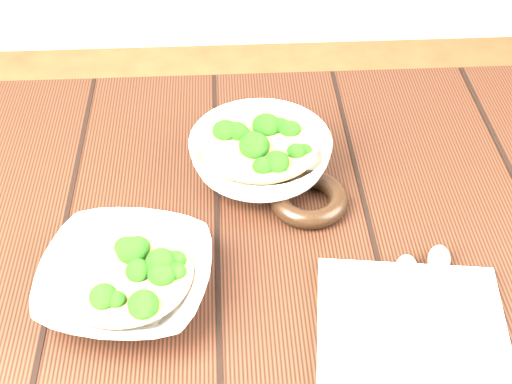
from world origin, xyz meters
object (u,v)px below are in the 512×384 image
object	(u,v)px
soup_bowl_back	(260,155)
table	(235,307)
trivet	(309,199)
napkin	(411,323)
soup_bowl_front	(126,279)

from	to	relation	value
soup_bowl_back	table	bearing A→B (deg)	-106.66
soup_bowl_back	trivet	size ratio (longest dim) A/B	2.27
trivet	napkin	bearing A→B (deg)	-65.24
trivet	napkin	world-z (taller)	trivet
soup_bowl_back	soup_bowl_front	bearing A→B (deg)	-129.05
table	soup_bowl_front	world-z (taller)	soup_bowl_front
table	trivet	xyz separation A→B (m)	(0.10, 0.07, 0.13)
trivet	napkin	xyz separation A→B (m)	(0.09, -0.21, -0.01)
soup_bowl_front	trivet	world-z (taller)	soup_bowl_front
table	soup_bowl_front	size ratio (longest dim) A/B	5.22
trivet	soup_bowl_front	bearing A→B (deg)	-148.80
soup_bowl_back	trivet	distance (m)	0.09
soup_bowl_front	napkin	world-z (taller)	soup_bowl_front
soup_bowl_back	napkin	distance (m)	0.32
soup_bowl_front	soup_bowl_back	size ratio (longest dim) A/B	0.95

